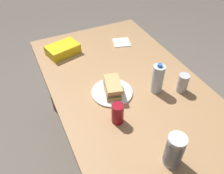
{
  "coord_description": "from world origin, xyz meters",
  "views": [
    {
      "loc": [
        0.93,
        -0.56,
        1.75
      ],
      "look_at": [
        -0.01,
        -0.12,
        0.8
      ],
      "focal_mm": 37.22,
      "sensor_mm": 36.0,
      "label": 1
    }
  ],
  "objects_px": {
    "chip_bag": "(63,49)",
    "sandwich": "(112,87)",
    "plastic_cup_stack": "(174,150)",
    "soda_can_silver": "(183,83)",
    "soda_can_red": "(118,113)",
    "water_bottle_tall": "(158,79)",
    "dining_table": "(129,98)",
    "paper_plate": "(112,92)"
  },
  "relations": [
    {
      "from": "chip_bag",
      "to": "soda_can_silver",
      "type": "relative_size",
      "value": 1.89
    },
    {
      "from": "paper_plate",
      "to": "plastic_cup_stack",
      "type": "height_order",
      "value": "plastic_cup_stack"
    },
    {
      "from": "water_bottle_tall",
      "to": "plastic_cup_stack",
      "type": "xyz_separation_m",
      "value": [
        0.44,
        -0.21,
        -0.0
      ]
    },
    {
      "from": "sandwich",
      "to": "plastic_cup_stack",
      "type": "xyz_separation_m",
      "value": [
        0.53,
        0.05,
        0.04
      ]
    },
    {
      "from": "sandwich",
      "to": "plastic_cup_stack",
      "type": "height_order",
      "value": "plastic_cup_stack"
    },
    {
      "from": "sandwich",
      "to": "soda_can_red",
      "type": "distance_m",
      "value": 0.22
    },
    {
      "from": "sandwich",
      "to": "water_bottle_tall",
      "type": "distance_m",
      "value": 0.28
    },
    {
      "from": "paper_plate",
      "to": "water_bottle_tall",
      "type": "bearing_deg",
      "value": 70.08
    },
    {
      "from": "water_bottle_tall",
      "to": "soda_can_silver",
      "type": "relative_size",
      "value": 1.66
    },
    {
      "from": "plastic_cup_stack",
      "to": "paper_plate",
      "type": "bearing_deg",
      "value": -174.47
    },
    {
      "from": "paper_plate",
      "to": "soda_can_red",
      "type": "distance_m",
      "value": 0.23
    },
    {
      "from": "water_bottle_tall",
      "to": "soda_can_silver",
      "type": "bearing_deg",
      "value": 63.83
    },
    {
      "from": "dining_table",
      "to": "water_bottle_tall",
      "type": "distance_m",
      "value": 0.25
    },
    {
      "from": "soda_can_red",
      "to": "soda_can_silver",
      "type": "height_order",
      "value": "same"
    },
    {
      "from": "dining_table",
      "to": "soda_can_red",
      "type": "relative_size",
      "value": 13.62
    },
    {
      "from": "soda_can_silver",
      "to": "plastic_cup_stack",
      "type": "bearing_deg",
      "value": -42.74
    },
    {
      "from": "soda_can_red",
      "to": "water_bottle_tall",
      "type": "height_order",
      "value": "water_bottle_tall"
    },
    {
      "from": "plastic_cup_stack",
      "to": "soda_can_silver",
      "type": "bearing_deg",
      "value": 137.26
    },
    {
      "from": "soda_can_red",
      "to": "soda_can_silver",
      "type": "distance_m",
      "value": 0.47
    },
    {
      "from": "water_bottle_tall",
      "to": "plastic_cup_stack",
      "type": "height_order",
      "value": "water_bottle_tall"
    },
    {
      "from": "paper_plate",
      "to": "sandwich",
      "type": "height_order",
      "value": "sandwich"
    },
    {
      "from": "paper_plate",
      "to": "water_bottle_tall",
      "type": "xyz_separation_m",
      "value": [
        0.09,
        0.26,
        0.09
      ]
    },
    {
      "from": "soda_can_silver",
      "to": "dining_table",
      "type": "bearing_deg",
      "value": -118.81
    },
    {
      "from": "dining_table",
      "to": "chip_bag",
      "type": "distance_m",
      "value": 0.63
    },
    {
      "from": "soda_can_red",
      "to": "chip_bag",
      "type": "relative_size",
      "value": 0.53
    },
    {
      "from": "chip_bag",
      "to": "water_bottle_tall",
      "type": "distance_m",
      "value": 0.76
    },
    {
      "from": "paper_plate",
      "to": "chip_bag",
      "type": "relative_size",
      "value": 1.1
    },
    {
      "from": "plastic_cup_stack",
      "to": "soda_can_red",
      "type": "bearing_deg",
      "value": -159.94
    },
    {
      "from": "sandwich",
      "to": "chip_bag",
      "type": "height_order",
      "value": "sandwich"
    },
    {
      "from": "soda_can_silver",
      "to": "chip_bag",
      "type": "bearing_deg",
      "value": -142.44
    },
    {
      "from": "dining_table",
      "to": "sandwich",
      "type": "xyz_separation_m",
      "value": [
        -0.0,
        -0.12,
        0.14
      ]
    },
    {
      "from": "soda_can_silver",
      "to": "sandwich",
      "type": "bearing_deg",
      "value": -111.72
    },
    {
      "from": "paper_plate",
      "to": "sandwich",
      "type": "bearing_deg",
      "value": 11.25
    },
    {
      "from": "paper_plate",
      "to": "dining_table",
      "type": "bearing_deg",
      "value": 85.84
    },
    {
      "from": "chip_bag",
      "to": "water_bottle_tall",
      "type": "bearing_deg",
      "value": -71.91
    },
    {
      "from": "soda_can_red",
      "to": "water_bottle_tall",
      "type": "relative_size",
      "value": 0.6
    },
    {
      "from": "sandwich",
      "to": "plastic_cup_stack",
      "type": "bearing_deg",
      "value": 5.49
    },
    {
      "from": "paper_plate",
      "to": "water_bottle_tall",
      "type": "distance_m",
      "value": 0.29
    },
    {
      "from": "water_bottle_tall",
      "to": "plastic_cup_stack",
      "type": "distance_m",
      "value": 0.49
    },
    {
      "from": "chip_bag",
      "to": "sandwich",
      "type": "bearing_deg",
      "value": -89.19
    },
    {
      "from": "water_bottle_tall",
      "to": "soda_can_silver",
      "type": "height_order",
      "value": "water_bottle_tall"
    },
    {
      "from": "water_bottle_tall",
      "to": "soda_can_silver",
      "type": "distance_m",
      "value": 0.16
    }
  ]
}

